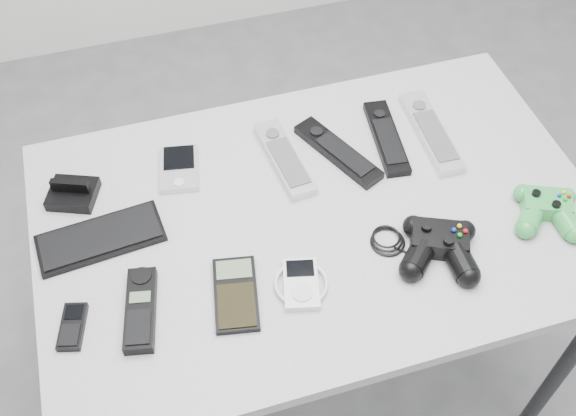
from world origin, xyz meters
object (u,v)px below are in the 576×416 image
object	(u,v)px
remote_silver_a	(284,158)
cordless_handset	(141,309)
pda_keyboard	(101,238)
pda	(179,168)
remote_silver_b	(431,131)
mobile_phone	(72,326)
remote_black_b	(386,137)
remote_black_a	(338,151)
controller_green	(547,208)
mp3_player	(301,284)
controller_black	(440,245)
calculator	(236,294)
desk	(317,232)

from	to	relation	value
remote_silver_a	cordless_handset	world-z (taller)	cordless_handset
pda_keyboard	pda	size ratio (longest dim) A/B	1.95
remote_silver_b	mobile_phone	bearing A→B (deg)	-159.76
remote_silver_a	remote_black_b	xyz separation A→B (m)	(0.23, -0.00, -0.00)
remote_black_a	controller_green	distance (m)	0.43
remote_black_b	mp3_player	distance (m)	0.42
remote_silver_b	controller_green	xyz separation A→B (m)	(0.12, -0.27, 0.01)
remote_silver_a	controller_black	xyz separation A→B (m)	(0.21, -0.31, 0.01)
mobile_phone	cordless_handset	distance (m)	0.12
controller_black	remote_silver_a	bearing A→B (deg)	148.21
calculator	controller_black	bearing A→B (deg)	7.95
mobile_phone	controller_black	xyz separation A→B (m)	(0.68, -0.04, 0.02)
remote_black_b	calculator	size ratio (longest dim) A/B	1.41
remote_silver_b	desk	bearing A→B (deg)	-153.67
remote_black_a	controller_black	bearing A→B (deg)	-96.26
mobile_phone	remote_silver_a	bearing A→B (deg)	45.54
pda	remote_black_a	bearing A→B (deg)	1.68
pda_keyboard	remote_black_b	world-z (taller)	remote_black_b
remote_black_b	mp3_player	bearing A→B (deg)	-126.32
controller_black	controller_green	bearing A→B (deg)	29.00
pda_keyboard	cordless_handset	world-z (taller)	cordless_handset
pda_keyboard	controller_green	distance (m)	0.87
pda_keyboard	mp3_player	bearing A→B (deg)	-37.52
remote_black_b	mp3_player	size ratio (longest dim) A/B	2.05
calculator	remote_silver_b	bearing A→B (deg)	38.96
mobile_phone	mp3_player	distance (m)	0.41
remote_silver_a	remote_silver_b	xyz separation A→B (m)	(0.33, -0.02, 0.00)
mobile_phone	cordless_handset	size ratio (longest dim) A/B	0.55
remote_silver_a	controller_black	world-z (taller)	controller_black
desk	pda	xyz separation A→B (m)	(-0.24, 0.19, 0.07)
pda_keyboard	mobile_phone	world-z (taller)	same
remote_silver_b	remote_black_b	bearing A→B (deg)	174.49
pda	mobile_phone	distance (m)	0.40
mobile_phone	mp3_player	size ratio (longest dim) A/B	0.86
desk	pda_keyboard	distance (m)	0.43
remote_black_a	mobile_phone	bearing A→B (deg)	179.55
remote_black_b	remote_silver_b	world-z (taller)	remote_silver_b
remote_black_a	remote_black_b	xyz separation A→B (m)	(0.12, 0.01, -0.00)
remote_black_b	remote_silver_a	bearing A→B (deg)	-173.57
remote_silver_a	mp3_player	xyz separation A→B (m)	(-0.06, -0.31, -0.00)
controller_green	mobile_phone	bearing A→B (deg)	-157.67
pda_keyboard	controller_green	xyz separation A→B (m)	(0.85, -0.19, 0.01)
remote_black_b	controller_green	world-z (taller)	controller_green
calculator	cordless_handset	bearing A→B (deg)	-174.43
calculator	mobile_phone	bearing A→B (deg)	-173.12
cordless_handset	controller_black	world-z (taller)	controller_black
desk	controller_green	xyz separation A→B (m)	(0.43, -0.13, 0.09)
pda_keyboard	mobile_phone	bearing A→B (deg)	-116.90
remote_black_b	cordless_handset	distance (m)	0.64
pda	mp3_player	xyz separation A→B (m)	(0.16, -0.34, -0.00)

